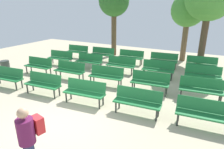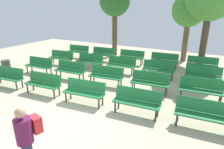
% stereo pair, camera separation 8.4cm
% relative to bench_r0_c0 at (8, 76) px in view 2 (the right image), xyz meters
% --- Properties ---
extents(ground_plane, '(25.01, 25.01, 0.00)m').
position_rel_bench_r0_c0_xyz_m(ground_plane, '(4.16, -1.23, -0.50)').
color(ground_plane, '#BCAD8E').
extents(bench_r0_c0, '(1.64, 0.64, 0.87)m').
position_rel_bench_r0_c0_xyz_m(bench_r0_c0, '(0.00, 0.00, 0.00)').
color(bench_r0_c0, '#1E7238').
rests_on(bench_r0_c0, ground_plane).
extents(bench_r0_c1, '(1.64, 0.62, 0.87)m').
position_rel_bench_r0_c0_xyz_m(bench_r0_c1, '(2.06, 0.17, 0.00)').
color(bench_r0_c1, '#1E7238').
rests_on(bench_r0_c1, ground_plane).
extents(bench_r0_c2, '(1.64, 0.65, 0.87)m').
position_rel_bench_r0_c0_xyz_m(bench_r0_c2, '(4.05, 0.31, 0.00)').
color(bench_r0_c2, '#1E7238').
rests_on(bench_r0_c2, ground_plane).
extents(bench_r0_c3, '(1.63, 0.61, 0.87)m').
position_rel_bench_r0_c0_xyz_m(bench_r0_c3, '(6.08, 0.50, 0.00)').
color(bench_r0_c3, '#1E7238').
rests_on(bench_r0_c3, ground_plane).
extents(bench_r0_c4, '(1.63, 0.61, 0.87)m').
position_rel_bench_r0_c0_xyz_m(bench_r0_c4, '(8.11, 0.67, 0.00)').
color(bench_r0_c4, '#1E7238').
rests_on(bench_r0_c4, ground_plane).
extents(bench_r1_c0, '(1.63, 0.57, 0.87)m').
position_rel_bench_r0_c0_xyz_m(bench_r1_c0, '(-0.15, 1.95, 0.00)').
color(bench_r1_c0, '#1E7238').
rests_on(bench_r1_c0, ground_plane).
extents(bench_r1_c1, '(1.63, 0.57, 0.87)m').
position_rel_bench_r0_c0_xyz_m(bench_r1_c1, '(1.87, 2.10, 0.00)').
color(bench_r1_c1, '#1E7238').
rests_on(bench_r1_c1, ground_plane).
extents(bench_r1_c2, '(1.64, 0.65, 0.87)m').
position_rel_bench_r0_c0_xyz_m(bench_r1_c2, '(3.88, 2.24, 0.00)').
color(bench_r1_c2, '#1E7238').
rests_on(bench_r1_c2, ground_plane).
extents(bench_r1_c3, '(1.64, 0.63, 0.87)m').
position_rel_bench_r0_c0_xyz_m(bench_r1_c3, '(5.92, 2.42, 0.00)').
color(bench_r1_c3, '#1E7238').
rests_on(bench_r1_c3, ground_plane).
extents(bench_r1_c4, '(1.64, 0.64, 0.87)m').
position_rel_bench_r0_c0_xyz_m(bench_r1_c4, '(7.89, 2.60, 0.00)').
color(bench_r1_c4, '#1E7238').
rests_on(bench_r1_c4, ground_plane).
extents(bench_r2_c0, '(1.64, 0.63, 0.87)m').
position_rel_bench_r0_c0_xyz_m(bench_r2_c0, '(-0.28, 3.81, 0.00)').
color(bench_r2_c0, '#1E7238').
rests_on(bench_r2_c0, ground_plane).
extents(bench_r2_c1, '(1.62, 0.57, 0.87)m').
position_rel_bench_r0_c0_xyz_m(bench_r2_c1, '(1.75, 4.01, 0.00)').
color(bench_r2_c1, '#1E7238').
rests_on(bench_r2_c1, ground_plane).
extents(bench_r2_c2, '(1.63, 0.60, 0.87)m').
position_rel_bench_r0_c0_xyz_m(bench_r2_c2, '(3.72, 4.19, 0.00)').
color(bench_r2_c2, '#1E7238').
rests_on(bench_r2_c2, ground_plane).
extents(bench_r2_c3, '(1.64, 0.64, 0.87)m').
position_rel_bench_r0_c0_xyz_m(bench_r2_c3, '(5.75, 4.35, 0.00)').
color(bench_r2_c3, '#1E7238').
rests_on(bench_r2_c3, ground_plane).
extents(bench_r2_c4, '(1.64, 0.62, 0.87)m').
position_rel_bench_r0_c0_xyz_m(bench_r2_c4, '(7.84, 4.47, 0.00)').
color(bench_r2_c4, '#1E7238').
rests_on(bench_r2_c4, ground_plane).
extents(bench_r3_c0, '(1.63, 0.58, 0.87)m').
position_rel_bench_r0_c0_xyz_m(bench_r3_c0, '(-0.47, 5.77, 0.00)').
color(bench_r3_c0, '#1E7238').
rests_on(bench_r3_c0, ground_plane).
extents(bench_r3_c1, '(1.63, 0.60, 0.87)m').
position_rel_bench_r0_c0_xyz_m(bench_r3_c1, '(1.51, 5.93, 0.00)').
color(bench_r3_c1, '#1E7238').
rests_on(bench_r3_c1, ground_plane).
extents(bench_r3_c2, '(1.63, 0.58, 0.87)m').
position_rel_bench_r0_c0_xyz_m(bench_r3_c2, '(3.54, 6.04, 0.00)').
color(bench_r3_c2, '#1E7238').
rests_on(bench_r3_c2, ground_plane).
extents(bench_r3_c3, '(1.64, 0.62, 0.87)m').
position_rel_bench_r0_c0_xyz_m(bench_r3_c3, '(5.58, 6.23, 0.00)').
color(bench_r3_c3, '#1E7238').
rests_on(bench_r3_c3, ground_plane).
extents(bench_r3_c4, '(1.64, 0.62, 0.87)m').
position_rel_bench_r0_c0_xyz_m(bench_r3_c4, '(7.65, 6.35, 0.00)').
color(bench_r3_c4, '#1E7238').
rests_on(bench_r3_c4, ground_plane).
extents(tree_1, '(2.14, 2.14, 4.93)m').
position_rel_bench_r0_c0_xyz_m(tree_1, '(1.47, 7.70, 3.26)').
color(tree_1, brown).
rests_on(tree_1, ground_plane).
extents(tree_2, '(2.12, 2.12, 4.35)m').
position_rel_bench_r0_c0_xyz_m(tree_2, '(6.33, 8.47, 2.72)').
color(tree_2, brown).
rests_on(tree_2, ground_plane).
extents(visitor_with_backpack, '(0.42, 0.58, 1.65)m').
position_rel_bench_r0_c0_xyz_m(visitor_with_backpack, '(4.98, -2.96, 0.43)').
color(visitor_with_backpack, navy).
rests_on(visitor_with_backpack, ground_plane).
extents(trash_bin, '(0.44, 0.44, 0.82)m').
position_rel_bench_r0_c0_xyz_m(trash_bin, '(-1.46, 0.89, -0.09)').
color(trash_bin, '#383D38').
rests_on(trash_bin, ground_plane).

